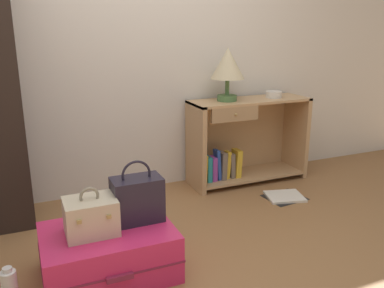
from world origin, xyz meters
name	(u,v)px	position (x,y,z in m)	size (l,w,h in m)	color
ground_plane	(208,275)	(0.00, 0.00, 0.00)	(9.00, 9.00, 0.00)	olive
back_wall	(130,36)	(0.00, 1.50, 1.30)	(6.40, 0.10, 2.60)	silver
bookshelf	(243,141)	(0.94, 1.25, 0.37)	(1.09, 0.39, 0.76)	tan
table_lamp	(228,66)	(0.76, 1.24, 1.06)	(0.29, 0.29, 0.45)	#4C7542
bowl	(274,94)	(1.23, 1.22, 0.79)	(0.15, 0.15, 0.06)	silver
suitcase_large	(109,252)	(-0.51, 0.24, 0.14)	(0.73, 0.54, 0.28)	#DB2860
train_case	(91,216)	(-0.60, 0.23, 0.38)	(0.28, 0.23, 0.27)	beige
handbag	(137,199)	(-0.32, 0.28, 0.42)	(0.29, 0.17, 0.37)	#231E2D
bottle	(9,286)	(-1.04, 0.19, 0.09)	(0.08, 0.08, 0.20)	white
open_book_on_floor	(285,197)	(1.07, 0.75, 0.01)	(0.35, 0.32, 0.02)	white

